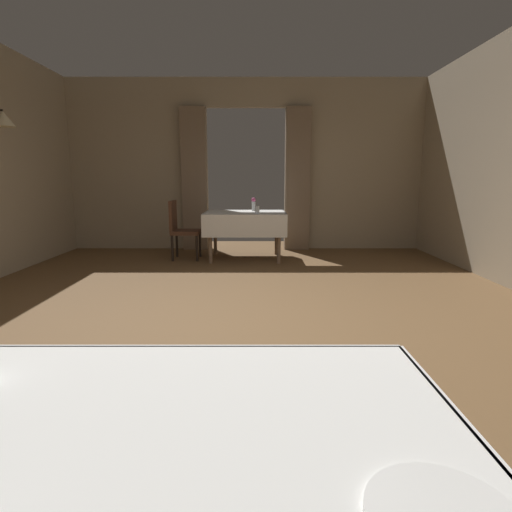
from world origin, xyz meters
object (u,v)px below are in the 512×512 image
dining_table_mid (245,219)px  glass_mid_b (257,210)px  flower_vase_mid (254,204)px  dining_table_near (136,486)px  chair_mid_left (181,227)px

dining_table_mid → glass_mid_b: glass_mid_b is taller
dining_table_mid → glass_mid_b: bearing=-59.5°
flower_vase_mid → glass_mid_b: 0.60m
dining_table_near → dining_table_mid: same height
dining_table_near → chair_mid_left: 5.93m
dining_table_mid → chair_mid_left: size_ratio=1.36×
dining_table_mid → glass_mid_b: (0.19, -0.33, 0.16)m
dining_table_mid → chair_mid_left: (-1.02, -0.03, -0.13)m
chair_mid_left → flower_vase_mid: size_ratio=4.34×
dining_table_near → glass_mid_b: size_ratio=12.52×
dining_table_near → chair_mid_left: (-0.95, 5.85, -0.13)m
dining_table_near → dining_table_mid: 5.88m
dining_table_near → flower_vase_mid: (0.20, 6.14, 0.22)m
dining_table_near → dining_table_mid: bearing=89.3°
dining_table_mid → glass_mid_b: 0.41m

